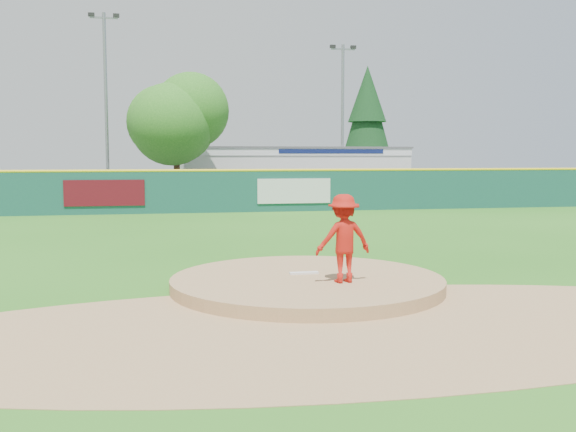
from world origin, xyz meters
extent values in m
plane|color=#286B19|center=(0.00, 0.00, 0.00)|extent=(120.00, 120.00, 0.00)
cylinder|color=#9E774C|center=(0.00, 0.00, 0.00)|extent=(5.50, 5.50, 0.50)
cube|color=white|center=(0.00, 0.30, 0.27)|extent=(0.60, 0.15, 0.04)
cylinder|color=#9E774C|center=(0.00, -3.00, 0.01)|extent=(15.40, 15.40, 0.01)
cube|color=#38383A|center=(0.00, 27.00, 0.01)|extent=(44.00, 16.00, 0.02)
imported|color=#B3170F|center=(0.56, -0.68, 1.10)|extent=(1.17, 0.76, 1.71)
imported|color=white|center=(4.85, 22.24, 0.79)|extent=(6.06, 4.16, 1.54)
cube|color=silver|center=(6.00, 32.00, 1.60)|extent=(15.00, 8.00, 3.20)
cube|color=white|center=(6.00, 27.98, 3.00)|extent=(15.00, 0.06, 0.55)
cube|color=#0F194C|center=(8.00, 27.94, 3.00)|extent=(7.00, 0.03, 0.28)
cube|color=#59595B|center=(6.00, 32.00, 3.25)|extent=(15.20, 8.20, 0.12)
cube|color=#5A0C16|center=(-5.45, 17.92, 1.00)|extent=(3.60, 0.04, 1.20)
cube|color=silver|center=(3.44, 17.92, 1.00)|extent=(3.60, 0.04, 1.20)
cube|color=#164940|center=(0.00, 18.00, 1.00)|extent=(40.00, 0.10, 2.00)
cylinder|color=yellow|center=(0.00, 18.00, 2.00)|extent=(40.00, 0.14, 0.14)
cylinder|color=#382314|center=(-2.00, 25.00, 1.30)|extent=(0.36, 0.36, 2.60)
sphere|color=#387F23|center=(-2.00, 25.00, 4.56)|extent=(5.60, 5.60, 5.60)
cylinder|color=#382314|center=(13.00, 36.00, 0.80)|extent=(0.40, 0.40, 1.60)
cone|color=#113A16|center=(13.00, 36.00, 5.55)|extent=(4.40, 4.40, 7.90)
cylinder|color=gray|center=(-6.00, 27.00, 5.50)|extent=(0.20, 0.20, 11.00)
cube|color=gray|center=(-6.00, 27.00, 10.70)|extent=(1.60, 0.10, 0.10)
cube|color=black|center=(-6.70, 27.00, 10.85)|extent=(0.35, 0.25, 0.20)
cube|color=black|center=(-5.30, 27.00, 10.85)|extent=(0.35, 0.25, 0.20)
cylinder|color=gray|center=(9.00, 29.00, 5.00)|extent=(0.20, 0.20, 10.00)
cube|color=gray|center=(9.00, 29.00, 9.70)|extent=(1.60, 0.10, 0.10)
cube|color=black|center=(8.30, 29.00, 9.85)|extent=(0.35, 0.25, 0.20)
cube|color=black|center=(9.70, 29.00, 9.85)|extent=(0.35, 0.25, 0.20)
camera|label=1|loc=(-2.85, -12.48, 2.68)|focal=40.00mm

